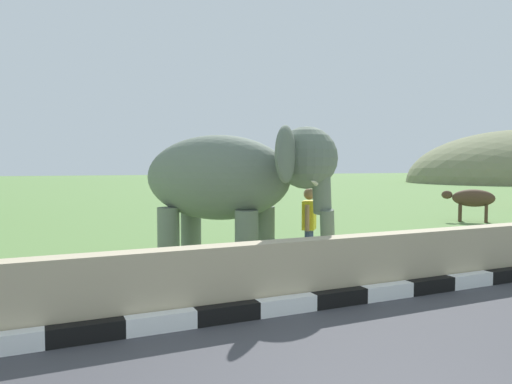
# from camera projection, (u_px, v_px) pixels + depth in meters

# --- Properties ---
(striped_curb) EXTENTS (16.20, 0.20, 0.24)m
(striped_curb) POSITION_uv_depth(u_px,v_px,m) (195.00, 318.00, 6.24)
(striped_curb) COLOR white
(striped_curb) RESTS_ON ground_plane
(barrier_parapet) EXTENTS (28.00, 0.36, 1.00)m
(barrier_parapet) POSITION_uv_depth(u_px,v_px,m) (334.00, 269.00, 7.46)
(barrier_parapet) COLOR tan
(barrier_parapet) RESTS_ON ground_plane
(elephant) EXTENTS (3.81, 3.86, 2.84)m
(elephant) POSITION_uv_depth(u_px,v_px,m) (233.00, 180.00, 9.44)
(elephant) COLOR slate
(elephant) RESTS_ON ground_plane
(person_handler) EXTENTS (0.49, 0.57, 1.66)m
(person_handler) POSITION_uv_depth(u_px,v_px,m) (309.00, 224.00, 9.69)
(person_handler) COLOR navy
(person_handler) RESTS_ON ground_plane
(cow_near) EXTENTS (1.53, 1.72, 1.23)m
(cow_near) POSITION_uv_depth(u_px,v_px,m) (472.00, 199.00, 18.02)
(cow_near) COLOR #473323
(cow_near) RESTS_ON ground_plane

